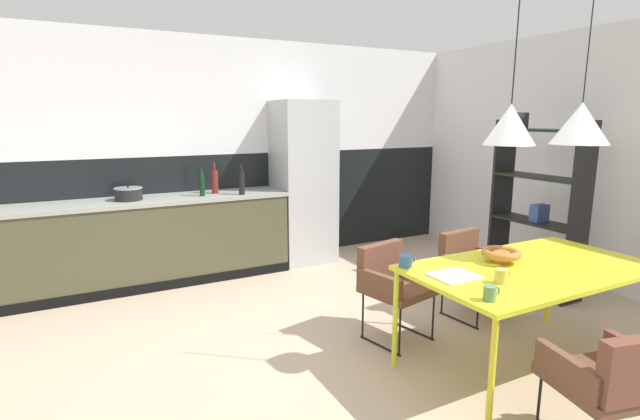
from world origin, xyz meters
TOP-DOWN VIEW (x-y plane):
  - ground_plane at (0.00, 0.00)m, footprint 7.86×7.86m
  - back_wall_splashback_dark at (0.00, 2.76)m, footprint 6.05×0.12m
  - back_wall_panel_upper at (0.00, 2.76)m, footprint 6.05×0.12m
  - side_wall_right at (2.96, 0.00)m, footprint 0.12×5.64m
  - kitchen_counter at (-1.28, 2.40)m, footprint 3.21×0.63m
  - refrigerator_column at (0.65, 2.40)m, footprint 0.66×0.60m
  - dining_table at (0.91, -0.64)m, footprint 1.69×0.94m
  - armchair_by_stool at (0.37, 0.19)m, footprint 0.57×0.56m
  - armchair_head_of_table at (0.48, -1.49)m, footprint 0.57×0.56m
  - armchair_far_side at (1.25, 0.25)m, footprint 0.54×0.52m
  - fruit_bowl at (0.79, -0.48)m, footprint 0.27×0.27m
  - open_book at (0.29, -0.56)m, footprint 0.28×0.24m
  - mug_white_ceramic at (0.18, -0.95)m, footprint 0.11×0.07m
  - mug_dark_espresso at (0.14, -0.26)m, footprint 0.13×0.09m
  - mug_tall_blue at (0.46, -0.78)m, footprint 0.12×0.08m
  - cooking_pot at (-1.32, 2.39)m, footprint 0.27×0.27m
  - bottle_spice_small at (-0.19, 2.20)m, footprint 0.07×0.07m
  - bottle_vinegar_dark at (-0.42, 2.42)m, footprint 0.07×0.07m
  - bottle_oil_tall at (-0.59, 2.30)m, footprint 0.06×0.06m
  - open_shelf_unit at (2.28, 0.40)m, footprint 0.30×0.93m
  - pendant_lamp_over_table_near at (0.57, -0.66)m, footprint 0.30×0.30m
  - pendant_lamp_over_table_far at (1.25, -0.65)m, footprint 0.37×0.37m

SIDE VIEW (x-z plane):
  - ground_plane at x=0.00m, z-range 0.00..0.00m
  - kitchen_counter at x=-1.28m, z-range 0.00..0.91m
  - armchair_far_side at x=1.25m, z-range 0.11..0.85m
  - armchair_by_stool at x=0.37m, z-range 0.12..0.87m
  - armchair_head_of_table at x=0.48m, z-range 0.12..0.88m
  - back_wall_splashback_dark at x=0.00m, z-range 0.00..1.32m
  - dining_table at x=0.91m, z-range 0.33..1.08m
  - open_book at x=0.29m, z-range 0.75..0.76m
  - mug_dark_espresso at x=0.14m, z-range 0.75..0.83m
  - mug_white_ceramic at x=0.18m, z-range 0.75..0.83m
  - mug_tall_blue at x=0.46m, z-range 0.75..0.84m
  - fruit_bowl at x=0.79m, z-range 0.76..0.86m
  - open_shelf_unit at x=2.28m, z-range 0.00..1.79m
  - refrigerator_column at x=0.65m, z-range 0.00..1.93m
  - cooking_pot at x=-1.32m, z-range 0.90..1.05m
  - bottle_oil_tall at x=-0.59m, z-range 0.89..1.20m
  - bottle_vinegar_dark at x=-0.42m, z-range 0.88..1.22m
  - bottle_spice_small at x=-0.19m, z-range 0.88..1.21m
  - side_wall_right at x=2.96m, z-range 0.00..2.63m
  - pendant_lamp_over_table_near at x=0.57m, z-range 1.19..2.20m
  - pendant_lamp_over_table_far at x=1.25m, z-range 1.18..2.21m
  - back_wall_panel_upper at x=0.00m, z-range 1.32..2.63m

